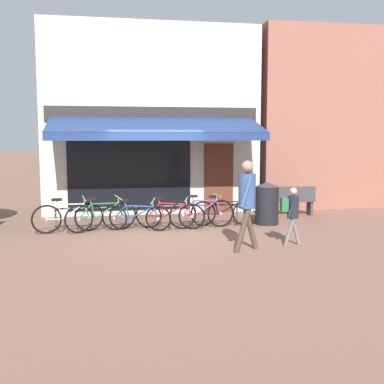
# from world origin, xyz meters

# --- Properties ---
(ground_plane) EXTENTS (160.00, 160.00, 0.00)m
(ground_plane) POSITION_xyz_m (0.00, 0.00, 0.00)
(ground_plane) COLOR brown
(shop_front) EXTENTS (6.52, 4.80, 5.64)m
(shop_front) POSITION_xyz_m (0.13, 4.29, 2.81)
(shop_front) COLOR beige
(shop_front) RESTS_ON ground_plane
(neighbour_building) EXTENTS (6.92, 4.00, 5.78)m
(neighbour_building) POSITION_xyz_m (7.05, 4.81, 2.89)
(neighbour_building) COLOR #8E5647
(neighbour_building) RESTS_ON ground_plane
(bike_rack_rail) EXTENTS (4.69, 0.04, 0.57)m
(bike_rack_rail) POSITION_xyz_m (-0.22, 0.63, 0.49)
(bike_rack_rail) COLOR #47494F
(bike_rack_rail) RESTS_ON ground_plane
(bicycle_silver) EXTENTS (1.70, 0.52, 0.87)m
(bicycle_silver) POSITION_xyz_m (-2.21, 0.38, 0.38)
(bicycle_silver) COLOR black
(bicycle_silver) RESTS_ON ground_plane
(bicycle_green) EXTENTS (1.76, 0.65, 0.86)m
(bicycle_green) POSITION_xyz_m (-1.42, 0.39, 0.38)
(bicycle_green) COLOR black
(bicycle_green) RESTS_ON ground_plane
(bicycle_blue) EXTENTS (1.71, 0.74, 0.81)m
(bicycle_blue) POSITION_xyz_m (-0.58, 0.30, 0.35)
(bicycle_blue) COLOR black
(bicycle_blue) RESTS_ON ground_plane
(bicycle_red) EXTENTS (1.73, 0.80, 0.84)m
(bicycle_red) POSITION_xyz_m (0.27, 0.40, 0.36)
(bicycle_red) COLOR black
(bicycle_red) RESTS_ON ground_plane
(bicycle_purple) EXTENTS (1.72, 0.52, 0.85)m
(bicycle_purple) POSITION_xyz_m (1.08, 0.38, 0.38)
(bicycle_purple) COLOR black
(bicycle_purple) RESTS_ON ground_plane
(bicycle_black) EXTENTS (1.76, 0.52, 0.81)m
(bicycle_black) POSITION_xyz_m (1.70, 0.56, 0.36)
(bicycle_black) COLOR black
(bicycle_black) RESTS_ON ground_plane
(pedestrian_adult) EXTENTS (0.60, 0.61, 1.84)m
(pedestrian_adult) POSITION_xyz_m (1.50, -2.15, 1.14)
(pedestrian_adult) COLOR #47382D
(pedestrian_adult) RESTS_ON ground_plane
(pedestrian_child) EXTENTS (0.49, 0.35, 1.25)m
(pedestrian_child) POSITION_xyz_m (2.56, -1.88, 0.78)
(pedestrian_child) COLOR slate
(pedestrian_child) RESTS_ON ground_plane
(litter_bin) EXTENTS (0.62, 0.62, 1.12)m
(litter_bin) POSITION_xyz_m (2.88, 0.62, 0.56)
(litter_bin) COLOR black
(litter_bin) RESTS_ON ground_plane
(park_bench) EXTENTS (1.62, 0.53, 0.87)m
(park_bench) POSITION_xyz_m (3.90, 1.81, 0.46)
(park_bench) COLOR #38383D
(park_bench) RESTS_ON ground_plane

